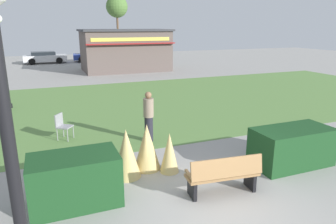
{
  "coord_description": "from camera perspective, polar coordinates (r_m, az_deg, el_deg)",
  "views": [
    {
      "loc": [
        -3.15,
        -4.95,
        3.72
      ],
      "look_at": [
        0.16,
        3.29,
        1.26
      ],
      "focal_mm": 33.1,
      "sensor_mm": 36.0,
      "label": 1
    }
  ],
  "objects": [
    {
      "name": "ornamental_grass_behind_far",
      "position": [
        8.31,
        -3.89,
        -6.4
      ],
      "size": [
        0.72,
        0.72,
        1.26
      ],
      "primitive_type": "cone",
      "color": "tan",
      "rests_on": "ground_plane"
    },
    {
      "name": "person_strolling",
      "position": [
        10.21,
        -3.6,
        -0.82
      ],
      "size": [
        0.34,
        0.34,
        1.69
      ],
      "rotation": [
        0.0,
        0.0,
        2.66
      ],
      "color": "#23232D",
      "rests_on": "ground_plane"
    },
    {
      "name": "ornamental_grass_behind_center",
      "position": [
        7.93,
        -7.67,
        -7.57
      ],
      "size": [
        0.71,
        0.71,
        1.27
      ],
      "primitive_type": "cone",
      "color": "tan",
      "rests_on": "ground_plane"
    },
    {
      "name": "park_bench",
      "position": [
        7.26,
        10.22,
        -11.31
      ],
      "size": [
        1.75,
        0.7,
        0.95
      ],
      "color": "#9E7547",
      "rests_on": "ground_plane"
    },
    {
      "name": "hedge_right",
      "position": [
        9.22,
        21.84,
        -5.96
      ],
      "size": [
        2.2,
        1.1,
        1.05
      ],
      "primitive_type": "cube",
      "color": "#19421E",
      "rests_on": "ground_plane"
    },
    {
      "name": "lawn_patch",
      "position": [
        15.35,
        -9.39,
        1.27
      ],
      "size": [
        36.0,
        12.0,
        0.01
      ],
      "primitive_type": "cube",
      "color": "#5B8442",
      "rests_on": "ground_plane"
    },
    {
      "name": "lamppost_near",
      "position": [
        3.16,
        -27.15,
        -6.01
      ],
      "size": [
        0.36,
        0.36,
        4.23
      ],
      "color": "black",
      "rests_on": "ground_plane"
    },
    {
      "name": "ground_plane",
      "position": [
        6.95,
        9.33,
        -17.13
      ],
      "size": [
        80.0,
        80.0,
        0.0
      ],
      "primitive_type": "plane",
      "color": "#999691"
    },
    {
      "name": "ornamental_grass_behind_right",
      "position": [
        8.15,
        0.26,
        -7.48
      ],
      "size": [
        0.5,
        0.5,
        1.08
      ],
      "primitive_type": "cone",
      "color": "tan",
      "rests_on": "ground_plane"
    },
    {
      "name": "lamppost_far",
      "position": [
        16.04,
        -28.21,
        9.89
      ],
      "size": [
        0.36,
        0.36,
        4.23
      ],
      "color": "black",
      "rests_on": "ground_plane"
    },
    {
      "name": "food_kiosk",
      "position": [
        27.48,
        -7.89,
        11.25
      ],
      "size": [
        7.41,
        4.89,
        3.49
      ],
      "color": "#594C47",
      "rests_on": "ground_plane"
    },
    {
      "name": "tree_right_bg",
      "position": [
        42.91,
        -9.4,
        18.53
      ],
      "size": [
        2.8,
        2.8,
        7.6
      ],
      "color": "brown",
      "rests_on": "ground_plane"
    },
    {
      "name": "cafe_chair_west",
      "position": [
        11.06,
        -18.91,
        -2.17
      ],
      "size": [
        0.61,
        0.61,
        0.89
      ],
      "color": "gray",
      "rests_on": "ground_plane"
    },
    {
      "name": "trash_bin",
      "position": [
        9.02,
        20.45,
        -6.82
      ],
      "size": [
        0.52,
        0.52,
        0.9
      ],
      "primitive_type": "cylinder",
      "color": "#2D4233",
      "rests_on": "ground_plane"
    },
    {
      "name": "parked_car_west_slot",
      "position": [
        35.03,
        -21.77,
        9.37
      ],
      "size": [
        4.27,
        2.19,
        1.2
      ],
      "color": "silver",
      "rests_on": "ground_plane"
    },
    {
      "name": "parked_car_east_slot",
      "position": [
        36.71,
        -4.52,
        10.64
      ],
      "size": [
        4.36,
        2.38,
        1.2
      ],
      "color": "black",
      "rests_on": "ground_plane"
    },
    {
      "name": "hedge_left",
      "position": [
        7.07,
        -16.74,
        -11.89
      ],
      "size": [
        1.86,
        1.1,
        1.1
      ],
      "primitive_type": "cube",
      "color": "#19421E",
      "rests_on": "ground_plane"
    },
    {
      "name": "ornamental_grass_behind_left",
      "position": [
        8.26,
        -4.07,
        -7.04
      ],
      "size": [
        0.51,
        0.51,
        1.13
      ],
      "primitive_type": "cone",
      "color": "tan",
      "rests_on": "ground_plane"
    },
    {
      "name": "parked_car_center_slot",
      "position": [
        35.41,
        -13.67,
        10.08
      ],
      "size": [
        4.34,
        2.34,
        1.2
      ],
      "color": "navy",
      "rests_on": "ground_plane"
    }
  ]
}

